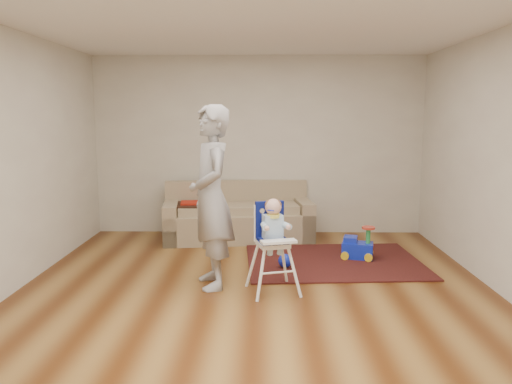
{
  "coord_description": "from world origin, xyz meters",
  "views": [
    {
      "loc": [
        0.09,
        -4.89,
        1.82
      ],
      "look_at": [
        0.0,
        0.4,
        1.0
      ],
      "focal_mm": 35.0,
      "sensor_mm": 36.0,
      "label": 1
    }
  ],
  "objects_px": {
    "toy_ball": "(285,261)",
    "adult": "(211,197)",
    "side_table": "(194,222)",
    "sofa": "(238,211)",
    "ride_on_toy": "(358,242)",
    "high_chair": "(273,247)"
  },
  "relations": [
    {
      "from": "toy_ball",
      "to": "adult",
      "type": "relative_size",
      "value": 0.09
    },
    {
      "from": "adult",
      "to": "side_table",
      "type": "bearing_deg",
      "value": 176.07
    },
    {
      "from": "side_table",
      "to": "adult",
      "type": "relative_size",
      "value": 0.28
    },
    {
      "from": "sofa",
      "to": "ride_on_toy",
      "type": "bearing_deg",
      "value": -40.07
    },
    {
      "from": "sofa",
      "to": "high_chair",
      "type": "height_order",
      "value": "high_chair"
    },
    {
      "from": "high_chair",
      "to": "adult",
      "type": "distance_m",
      "value": 0.83
    },
    {
      "from": "toy_ball",
      "to": "high_chair",
      "type": "xyz_separation_m",
      "value": [
        -0.16,
        -0.78,
        0.38
      ]
    },
    {
      "from": "sofa",
      "to": "side_table",
      "type": "distance_m",
      "value": 0.66
    },
    {
      "from": "toy_ball",
      "to": "adult",
      "type": "height_order",
      "value": "adult"
    },
    {
      "from": "ride_on_toy",
      "to": "side_table",
      "type": "bearing_deg",
      "value": 172.08
    },
    {
      "from": "sofa",
      "to": "toy_ball",
      "type": "bearing_deg",
      "value": -73.39
    },
    {
      "from": "side_table",
      "to": "high_chair",
      "type": "relative_size",
      "value": 0.55
    },
    {
      "from": "ride_on_toy",
      "to": "toy_ball",
      "type": "relative_size",
      "value": 2.52
    },
    {
      "from": "toy_ball",
      "to": "sofa",
      "type": "bearing_deg",
      "value": 113.79
    },
    {
      "from": "sofa",
      "to": "ride_on_toy",
      "type": "xyz_separation_m",
      "value": [
        1.57,
        -1.02,
        -0.19
      ]
    },
    {
      "from": "sofa",
      "to": "side_table",
      "type": "height_order",
      "value": "sofa"
    },
    {
      "from": "adult",
      "to": "toy_ball",
      "type": "bearing_deg",
      "value": 109.01
    },
    {
      "from": "side_table",
      "to": "toy_ball",
      "type": "distance_m",
      "value": 1.86
    },
    {
      "from": "sofa",
      "to": "adult",
      "type": "bearing_deg",
      "value": -101.96
    },
    {
      "from": "ride_on_toy",
      "to": "adult",
      "type": "height_order",
      "value": "adult"
    },
    {
      "from": "high_chair",
      "to": "side_table",
      "type": "bearing_deg",
      "value": 102.37
    },
    {
      "from": "sofa",
      "to": "adult",
      "type": "distance_m",
      "value": 2.12
    }
  ]
}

